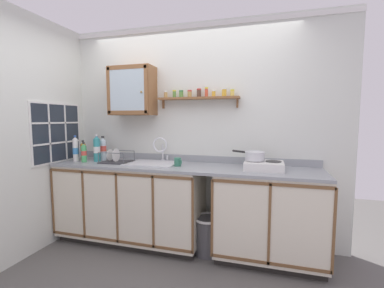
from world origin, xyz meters
TOP-DOWN VIEW (x-y plane):
  - floor at (0.00, 0.00)m, footprint 6.03×6.03m
  - back_wall at (0.00, 0.71)m, footprint 3.63×0.07m
  - side_wall_left at (-1.54, -0.26)m, footprint 0.05×3.48m
  - lower_cabinet_run at (-0.64, 0.38)m, footprint 1.74×0.62m
  - lower_cabinet_run_right at (0.96, 0.38)m, footprint 1.10×0.62m
  - countertop at (0.00, 0.38)m, footprint 2.99×0.64m
  - backsplash at (0.00, 0.67)m, footprint 2.99×0.02m
  - sink at (-0.36, 0.42)m, footprint 0.58×0.47m
  - hot_plate_stove at (0.89, 0.39)m, footprint 0.39×0.33m
  - saucepan at (0.80, 0.41)m, footprint 0.36×0.27m
  - bottle_juice_amber_0 at (-1.30, 0.40)m, footprint 0.06×0.06m
  - bottle_detergent_teal_1 at (-1.08, 0.37)m, footprint 0.08×0.08m
  - bottle_soda_green_2 at (-1.20, 0.28)m, footprint 0.06×0.06m
  - bottle_water_clear_3 at (-1.07, 0.48)m, footprint 0.08×0.08m
  - bottle_opaque_white_4 at (-1.33, 0.30)m, footprint 0.06×0.06m
  - bottle_water_blue_5 at (-1.17, 0.50)m, footprint 0.06×0.06m
  - dish_rack at (-0.81, 0.37)m, footprint 0.36×0.28m
  - mug at (-0.02, 0.34)m, footprint 0.10×0.09m
  - wall_cabinet at (-0.68, 0.55)m, footprint 0.55×0.29m
  - spice_shelf at (0.14, 0.61)m, footprint 0.96×0.14m
  - window at (-1.51, 0.21)m, footprint 0.03×0.75m
  - trash_bin at (0.32, 0.33)m, footprint 0.32×0.32m

SIDE VIEW (x-z plane):
  - floor at x=0.00m, z-range 0.00..0.00m
  - trash_bin at x=0.32m, z-range 0.01..0.42m
  - lower_cabinet_run_right at x=0.96m, z-range 0.00..0.93m
  - lower_cabinet_run at x=-0.64m, z-range 0.00..0.93m
  - sink at x=-0.36m, z-range 0.70..1.15m
  - countertop at x=0.00m, z-range 0.93..0.96m
  - dish_rack at x=-0.81m, z-range 0.90..1.07m
  - backsplash at x=0.00m, z-range 0.96..1.04m
  - hot_plate_stove at x=0.89m, z-range 0.95..1.04m
  - mug at x=-0.02m, z-range 0.96..1.05m
  - bottle_soda_green_2 at x=-1.20m, z-range 0.95..1.19m
  - bottle_juice_amber_0 at x=-1.30m, z-range 0.94..1.19m
  - saucepan at x=0.80m, z-range 1.05..1.14m
  - bottle_water_blue_5 at x=-1.17m, z-range 0.95..1.25m
  - bottle_water_clear_3 at x=-1.07m, z-range 0.95..1.25m
  - bottle_opaque_white_4 at x=-1.33m, z-range 0.94..1.26m
  - bottle_detergent_teal_1 at x=-1.08m, z-range 0.94..1.27m
  - side_wall_left at x=-1.54m, z-range 0.00..2.60m
  - window at x=-1.51m, z-range 0.95..1.67m
  - back_wall at x=0.00m, z-range 0.01..2.61m
  - spice_shelf at x=0.14m, z-range 1.61..1.85m
  - wall_cabinet at x=-0.68m, z-range 1.52..2.10m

